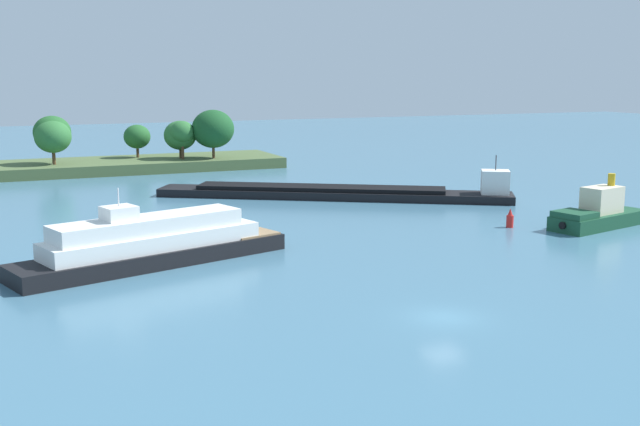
{
  "coord_description": "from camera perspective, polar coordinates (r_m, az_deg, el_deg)",
  "views": [
    {
      "loc": [
        -25.6,
        -39.88,
        15.05
      ],
      "look_at": [
        4.78,
        30.77,
        1.2
      ],
      "focal_mm": 43.83,
      "sensor_mm": 36.0,
      "label": 1
    }
  ],
  "objects": [
    {
      "name": "ground_plane",
      "position": [
        49.72,
        9.06,
        -7.54
      ],
      "size": [
        400.0,
        400.0,
        0.0
      ],
      "primitive_type": "plane",
      "color": "teal"
    },
    {
      "name": "tugboat",
      "position": [
        81.63,
        19.64,
        -0.06
      ],
      "size": [
        12.06,
        6.36,
        5.2
      ],
      "color": "#19472D",
      "rests_on": "ground"
    },
    {
      "name": "channel_buoy_red",
      "position": [
        79.17,
        13.7,
        -0.45
      ],
      "size": [
        0.7,
        0.7,
        1.9
      ],
      "color": "red",
      "rests_on": "ground"
    },
    {
      "name": "treeline_island",
      "position": [
        123.85,
        -20.88,
        3.79
      ],
      "size": [
        83.43,
        14.58,
        9.33
      ],
      "color": "#4C6038",
      "rests_on": "ground"
    },
    {
      "name": "cargo_barge",
      "position": [
        94.73,
        1.57,
        1.55
      ],
      "size": [
        39.16,
        26.86,
        5.57
      ],
      "color": "black",
      "rests_on": "ground"
    },
    {
      "name": "white_riverboat",
      "position": [
        63.31,
        -12.1,
        -2.19
      ],
      "size": [
        23.0,
        11.2,
        6.41
      ],
      "color": "black",
      "rests_on": "ground"
    }
  ]
}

